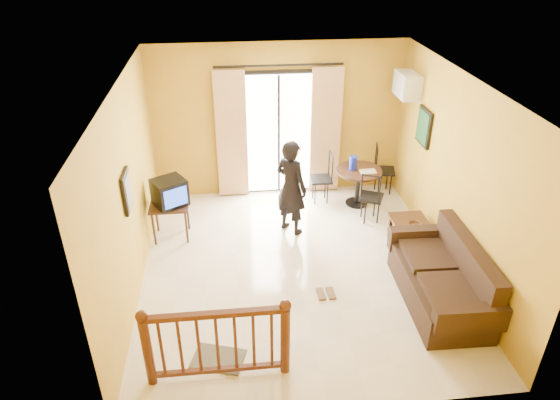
{
  "coord_description": "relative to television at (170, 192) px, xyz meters",
  "views": [
    {
      "loc": [
        -0.9,
        -5.93,
        4.54
      ],
      "look_at": [
        -0.23,
        0.2,
        1.07
      ],
      "focal_mm": 32.0,
      "sensor_mm": 36.0,
      "label": 1
    }
  ],
  "objects": [
    {
      "name": "balcony_door",
      "position": [
        1.87,
        1.36,
        0.36
      ],
      "size": [
        2.25,
        0.14,
        2.46
      ],
      "color": "black",
      "rests_on": "ground"
    },
    {
      "name": "stair_balustrade",
      "position": [
        0.72,
        -2.98,
        -0.26
      ],
      "size": [
        1.63,
        0.13,
        1.04
      ],
      "color": "#471E0F",
      "rests_on": "ground"
    },
    {
      "name": "room_shell",
      "position": [
        1.87,
        -1.08,
        0.88
      ],
      "size": [
        5.0,
        5.0,
        5.0
      ],
      "color": "white",
      "rests_on": "ground"
    },
    {
      "name": "picture_left",
      "position": [
        -0.35,
        -1.28,
        0.73
      ],
      "size": [
        0.05,
        0.42,
        0.52
      ],
      "color": "black",
      "rests_on": "room_shell"
    },
    {
      "name": "sofa",
      "position": [
        3.73,
        -2.0,
        -0.48
      ],
      "size": [
        0.93,
        1.92,
        0.91
      ],
      "rotation": [
        0.0,
        0.0,
        -0.03
      ],
      "color": "black",
      "rests_on": "ground"
    },
    {
      "name": "water_jug",
      "position": [
        3.12,
        0.77,
        -0.02
      ],
      "size": [
        0.13,
        0.13,
        0.25
      ],
      "primitive_type": "cylinder",
      "color": "#1220B1",
      "rests_on": "dining_table"
    },
    {
      "name": "coffee_table",
      "position": [
        3.72,
        -0.85,
        -0.53
      ],
      "size": [
        0.56,
        1.01,
        0.44
      ],
      "color": "black",
      "rests_on": "ground"
    },
    {
      "name": "sandals",
      "position": [
        2.19,
        -1.71,
        -0.81
      ],
      "size": [
        0.24,
        0.25,
        0.03
      ],
      "color": "#50351B",
      "rests_on": "ground"
    },
    {
      "name": "tv_table",
      "position": [
        -0.03,
        0.0,
        -0.29
      ],
      "size": [
        0.61,
        0.51,
        0.61
      ],
      "color": "black",
      "rests_on": "ground"
    },
    {
      "name": "standing_person",
      "position": [
        1.92,
        -0.01,
        -0.02
      ],
      "size": [
        0.68,
        0.69,
        1.61
      ],
      "primitive_type": "imported",
      "rotation": [
        0.0,
        0.0,
        2.33
      ],
      "color": "black",
      "rests_on": "ground"
    },
    {
      "name": "doormat",
      "position": [
        0.7,
        -2.73,
        -0.81
      ],
      "size": [
        0.69,
        0.56,
        0.02
      ],
      "primitive_type": "cube",
      "rotation": [
        0.0,
        0.0,
        -0.31
      ],
      "color": "#534E42",
      "rests_on": "ground"
    },
    {
      "name": "television",
      "position": [
        0.0,
        0.0,
        0.0
      ],
      "size": [
        0.63,
        0.61,
        0.43
      ],
      "rotation": [
        0.0,
        0.0,
        0.53
      ],
      "color": "black",
      "rests_on": "tv_table"
    },
    {
      "name": "ground",
      "position": [
        1.87,
        -1.08,
        -0.82
      ],
      "size": [
        5.0,
        5.0,
        0.0
      ],
      "primitive_type": "plane",
      "color": "beige",
      "rests_on": "ground"
    },
    {
      "name": "air_conditioner",
      "position": [
        3.96,
        0.87,
        1.33
      ],
      "size": [
        0.31,
        0.6,
        0.4
      ],
      "color": "white",
      "rests_on": "room_shell"
    },
    {
      "name": "dining_table",
      "position": [
        3.23,
        0.74,
        -0.29
      ],
      "size": [
        0.82,
        0.82,
        0.68
      ],
      "color": "black",
      "rests_on": "ground"
    },
    {
      "name": "dining_chairs",
      "position": [
        3.24,
        0.73,
        -0.82
      ],
      "size": [
        1.69,
        1.48,
        0.95
      ],
      "color": "black",
      "rests_on": "ground"
    },
    {
      "name": "bowl",
      "position": [
        3.72,
        -0.83,
        -0.35
      ],
      "size": [
        0.25,
        0.25,
        0.06
      ],
      "primitive_type": "imported",
      "rotation": [
        0.0,
        0.0,
        -0.32
      ],
      "color": "#50351B",
      "rests_on": "coffee_table"
    },
    {
      "name": "serving_tray",
      "position": [
        3.36,
        0.64,
        -0.13
      ],
      "size": [
        0.28,
        0.18,
        0.02
      ],
      "primitive_type": "cube",
      "rotation": [
        0.0,
        0.0,
        0.0
      ],
      "color": "beige",
      "rests_on": "dining_table"
    },
    {
      "name": "botanical_print",
      "position": [
        4.08,
        0.22,
        0.83
      ],
      "size": [
        0.05,
        0.5,
        0.6
      ],
      "color": "black",
      "rests_on": "room_shell"
    }
  ]
}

